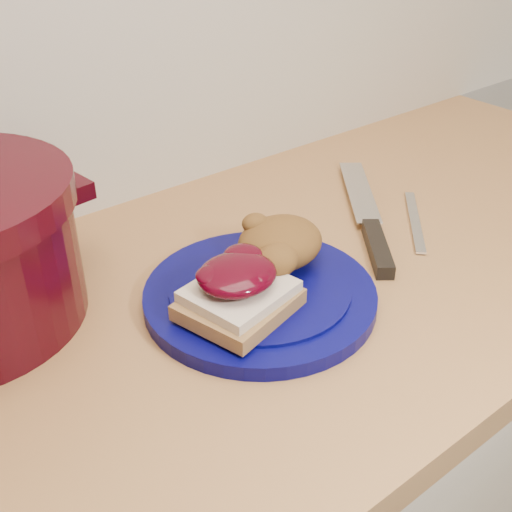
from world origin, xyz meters
TOP-DOWN VIEW (x-y plane):
  - plate at (-0.02, 1.47)m, footprint 0.31×0.31m
  - sandwich at (-0.07, 1.45)m, footprint 0.14×0.13m
  - stuffing_mound at (0.03, 1.50)m, footprint 0.12×0.11m
  - chef_knife at (0.19, 1.50)m, footprint 0.23×0.28m
  - butter_knife at (0.27, 1.49)m, footprint 0.13×0.13m

SIDE VIEW (x-z plane):
  - butter_knife at x=0.27m, z-range 0.90..0.91m
  - plate at x=-0.02m, z-range 0.90..0.92m
  - chef_knife at x=0.19m, z-range 0.90..0.92m
  - sandwich at x=-0.07m, z-range 0.92..0.98m
  - stuffing_mound at x=0.03m, z-range 0.92..0.98m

